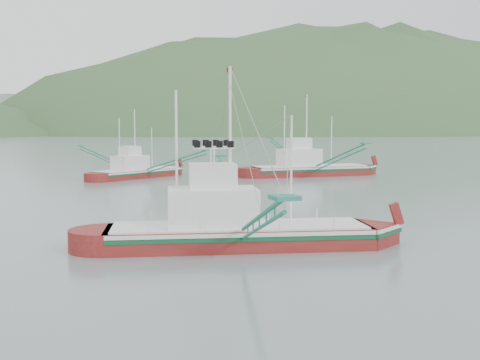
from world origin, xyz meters
name	(u,v)px	position (x,y,z in m)	size (l,w,h in m)	color
ground	(274,247)	(0.00, 0.00, 0.00)	(1200.00, 1200.00, 0.00)	slate
main_boat	(236,213)	(-2.03, 0.57, 1.90)	(15.05, 26.09, 10.68)	maroon
bg_boat_far	(137,162)	(-0.71, 45.62, 1.98)	(16.64, 20.69, 9.31)	maroon
bg_boat_right	(308,164)	(21.12, 41.48, 1.58)	(15.69, 28.39, 11.49)	maroon
headland_right	(351,132)	(240.00, 430.00, 0.00)	(684.00, 432.00, 306.00)	#315129
ridge_distant	(89,131)	(30.00, 560.00, 0.00)	(960.00, 400.00, 240.00)	slate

